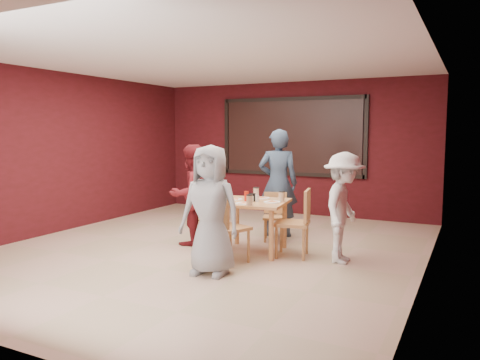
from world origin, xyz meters
The scene contains 11 objects.
floor centered at (0.00, 0.00, 0.00)m, with size 7.00×7.00×0.00m, color tan.
window_blinds centered at (0.00, 3.45, 1.65)m, with size 3.00×0.02×1.50m, color black.
dining_table centered at (0.64, 0.18, 0.66)m, with size 1.07×1.07×0.91m.
chair_front centered at (0.56, -0.54, 0.54)m, with size 0.59×0.59×0.95m.
chair_back centered at (0.64, 1.04, 0.44)m, with size 0.48×0.48×0.77m.
chair_left centered at (-0.05, 0.11, 0.48)m, with size 0.53×0.53×0.85m.
chair_right centered at (1.32, 0.22, 0.54)m, with size 0.55×0.55×0.96m.
diner_front centered at (0.62, -1.02, 0.80)m, with size 0.78×0.51×1.60m, color gray.
diner_back centered at (0.57, 1.33, 0.90)m, with size 0.66×0.43×1.80m, color #324359.
diner_left centered at (-0.43, 0.19, 0.78)m, with size 0.76×0.59×1.56m, color maroon.
diner_right centered at (1.96, 0.23, 0.75)m, with size 0.96×0.55×1.49m, color silver.
Camera 1 is at (3.50, -5.92, 1.77)m, focal length 35.00 mm.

